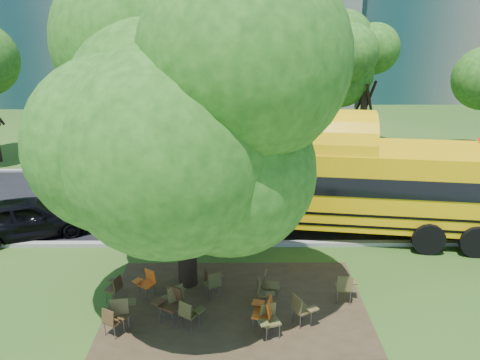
{
  "coord_description": "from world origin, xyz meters",
  "views": [
    {
      "loc": [
        1.02,
        -11.51,
        7.53
      ],
      "look_at": [
        1.12,
        4.23,
        1.98
      ],
      "focal_mm": 35.0,
      "sensor_mm": 36.0,
      "label": 1
    }
  ],
  "objects_px": {
    "chair_0": "(121,309)",
    "chair_9": "(147,281)",
    "chair_1": "(113,319)",
    "chair_7": "(301,308)",
    "bg_car_red": "(99,163)",
    "chair_2": "(175,296)",
    "chair_5": "(269,318)",
    "school_bus": "(329,183)",
    "chair_3": "(171,301)",
    "chair_6": "(265,310)",
    "chair_4": "(189,312)",
    "chair_10": "(210,278)",
    "chair_12": "(263,291)",
    "black_car": "(28,217)",
    "chair_11": "(214,282)",
    "main_tree": "(181,114)",
    "chair_14": "(269,283)",
    "chair_8": "(115,286)",
    "chair_13": "(345,286)"
  },
  "relations": [
    {
      "from": "main_tree",
      "to": "chair_1",
      "type": "xyz_separation_m",
      "value": [
        -1.6,
        -2.39,
        -4.6
      ]
    },
    {
      "from": "main_tree",
      "to": "chair_8",
      "type": "xyz_separation_m",
      "value": [
        -1.93,
        -0.86,
        -4.62
      ]
    },
    {
      "from": "chair_8",
      "to": "chair_13",
      "type": "height_order",
      "value": "chair_13"
    },
    {
      "from": "chair_1",
      "to": "chair_5",
      "type": "bearing_deg",
      "value": 29.0
    },
    {
      "from": "chair_14",
      "to": "main_tree",
      "type": "bearing_deg",
      "value": -97.17
    },
    {
      "from": "chair_3",
      "to": "chair_13",
      "type": "height_order",
      "value": "chair_3"
    },
    {
      "from": "chair_6",
      "to": "bg_car_red",
      "type": "bearing_deg",
      "value": 47.41
    },
    {
      "from": "black_car",
      "to": "chair_6",
      "type": "bearing_deg",
      "value": -144.04
    },
    {
      "from": "main_tree",
      "to": "chair_12",
      "type": "height_order",
      "value": "main_tree"
    },
    {
      "from": "chair_1",
      "to": "chair_12",
      "type": "bearing_deg",
      "value": 47.68
    },
    {
      "from": "school_bus",
      "to": "chair_3",
      "type": "relative_size",
      "value": 13.93
    },
    {
      "from": "chair_2",
      "to": "chair_6",
      "type": "distance_m",
      "value": 2.42
    },
    {
      "from": "chair_2",
      "to": "chair_9",
      "type": "bearing_deg",
      "value": 100.76
    },
    {
      "from": "main_tree",
      "to": "bg_car_red",
      "type": "distance_m",
      "value": 12.45
    },
    {
      "from": "school_bus",
      "to": "bg_car_red",
      "type": "relative_size",
      "value": 3.2
    },
    {
      "from": "chair_4",
      "to": "chair_10",
      "type": "height_order",
      "value": "chair_4"
    },
    {
      "from": "school_bus",
      "to": "chair_1",
      "type": "height_order",
      "value": "school_bus"
    },
    {
      "from": "school_bus",
      "to": "chair_14",
      "type": "distance_m",
      "value": 5.25
    },
    {
      "from": "chair_3",
      "to": "chair_11",
      "type": "bearing_deg",
      "value": -105.25
    },
    {
      "from": "chair_13",
      "to": "bg_car_red",
      "type": "xyz_separation_m",
      "value": [
        -9.85,
        11.25,
        0.04
      ]
    },
    {
      "from": "chair_0",
      "to": "chair_14",
      "type": "height_order",
      "value": "chair_0"
    },
    {
      "from": "main_tree",
      "to": "chair_9",
      "type": "distance_m",
      "value": 4.77
    },
    {
      "from": "school_bus",
      "to": "chair_9",
      "type": "distance_m",
      "value": 7.34
    },
    {
      "from": "chair_3",
      "to": "chair_12",
      "type": "distance_m",
      "value": 2.49
    },
    {
      "from": "chair_1",
      "to": "chair_7",
      "type": "relative_size",
      "value": 0.94
    },
    {
      "from": "chair_6",
      "to": "chair_12",
      "type": "bearing_deg",
      "value": 15.33
    },
    {
      "from": "chair_2",
      "to": "chair_3",
      "type": "xyz_separation_m",
      "value": [
        -0.07,
        -0.27,
        0.02
      ]
    },
    {
      "from": "chair_8",
      "to": "chair_13",
      "type": "xyz_separation_m",
      "value": [
        6.33,
        -0.14,
        0.07
      ]
    },
    {
      "from": "main_tree",
      "to": "chair_8",
      "type": "bearing_deg",
      "value": -155.9
    },
    {
      "from": "chair_10",
      "to": "chair_11",
      "type": "distance_m",
      "value": 0.31
    },
    {
      "from": "chair_7",
      "to": "chair_11",
      "type": "bearing_deg",
      "value": -147.83
    },
    {
      "from": "chair_1",
      "to": "main_tree",
      "type": "bearing_deg",
      "value": 85.21
    },
    {
      "from": "chair_10",
      "to": "black_car",
      "type": "height_order",
      "value": "black_car"
    },
    {
      "from": "chair_0",
      "to": "chair_6",
      "type": "height_order",
      "value": "chair_6"
    },
    {
      "from": "chair_4",
      "to": "chair_11",
      "type": "xyz_separation_m",
      "value": [
        0.56,
        1.4,
        0.01
      ]
    },
    {
      "from": "school_bus",
      "to": "chair_2",
      "type": "distance_m",
      "value": 7.24
    },
    {
      "from": "chair_11",
      "to": "black_car",
      "type": "xyz_separation_m",
      "value": [
        -6.8,
        3.97,
        0.21
      ]
    },
    {
      "from": "chair_1",
      "to": "chair_3",
      "type": "distance_m",
      "value": 1.49
    },
    {
      "from": "chair_0",
      "to": "chair_7",
      "type": "bearing_deg",
      "value": -8.48
    },
    {
      "from": "chair_12",
      "to": "chair_14",
      "type": "bearing_deg",
      "value": 147.4
    },
    {
      "from": "chair_7",
      "to": "bg_car_red",
      "type": "height_order",
      "value": "bg_car_red"
    },
    {
      "from": "chair_0",
      "to": "chair_9",
      "type": "xyz_separation_m",
      "value": [
        0.38,
        1.47,
        -0.1
      ]
    },
    {
      "from": "chair_1",
      "to": "chair_4",
      "type": "bearing_deg",
      "value": 37.33
    },
    {
      "from": "chair_2",
      "to": "chair_8",
      "type": "bearing_deg",
      "value": 125.54
    },
    {
      "from": "chair_6",
      "to": "chair_8",
      "type": "height_order",
      "value": "chair_6"
    },
    {
      "from": "chair_3",
      "to": "chair_13",
      "type": "xyz_separation_m",
      "value": [
        4.66,
        0.77,
        -0.05
      ]
    },
    {
      "from": "bg_car_red",
      "to": "chair_2",
      "type": "bearing_deg",
      "value": -136.75
    },
    {
      "from": "chair_0",
      "to": "chair_9",
      "type": "height_order",
      "value": "chair_0"
    },
    {
      "from": "chair_12",
      "to": "black_car",
      "type": "distance_m",
      "value": 9.25
    },
    {
      "from": "chair_0",
      "to": "bg_car_red",
      "type": "bearing_deg",
      "value": 98.24
    }
  ]
}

